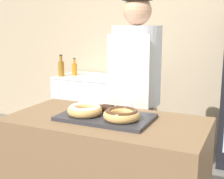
{
  "coord_description": "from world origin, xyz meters",
  "views": [
    {
      "loc": [
        0.87,
        -1.78,
        1.49
      ],
      "look_at": [
        0.0,
        0.1,
        1.06
      ],
      "focal_mm": 50.0,
      "sensor_mm": 36.0,
      "label": 1
    }
  ],
  "objects_px": {
    "brownie_back_right": "(120,110)",
    "donut_chocolate_glaze": "(122,114)",
    "brownie_back_left": "(106,108)",
    "donut_light_glaze": "(85,109)",
    "chest_freezer": "(99,108)",
    "bottle_amber": "(61,68)",
    "serving_tray": "(106,117)",
    "baker_person": "(136,94)",
    "bottle_orange": "(75,69)"
  },
  "relations": [
    {
      "from": "brownie_back_right",
      "to": "donut_chocolate_glaze",
      "type": "bearing_deg",
      "value": -62.61
    },
    {
      "from": "brownie_back_left",
      "to": "donut_light_glaze",
      "type": "bearing_deg",
      "value": -117.39
    },
    {
      "from": "brownie_back_right",
      "to": "chest_freezer",
      "type": "bearing_deg",
      "value": 121.59
    },
    {
      "from": "donut_chocolate_glaze",
      "to": "chest_freezer",
      "type": "xyz_separation_m",
      "value": [
        -1.09,
        1.8,
        -0.52
      ]
    },
    {
      "from": "donut_chocolate_glaze",
      "to": "brownie_back_right",
      "type": "distance_m",
      "value": 0.18
    },
    {
      "from": "chest_freezer",
      "to": "bottle_amber",
      "type": "relative_size",
      "value": 3.79
    },
    {
      "from": "donut_light_glaze",
      "to": "donut_chocolate_glaze",
      "type": "height_order",
      "value": "same"
    },
    {
      "from": "bottle_amber",
      "to": "serving_tray",
      "type": "bearing_deg",
      "value": -48.31
    },
    {
      "from": "baker_person",
      "to": "chest_freezer",
      "type": "height_order",
      "value": "baker_person"
    },
    {
      "from": "serving_tray",
      "to": "brownie_back_left",
      "type": "relative_size",
      "value": 7.11
    },
    {
      "from": "chest_freezer",
      "to": "bottle_orange",
      "type": "height_order",
      "value": "bottle_orange"
    },
    {
      "from": "chest_freezer",
      "to": "donut_chocolate_glaze",
      "type": "bearing_deg",
      "value": -58.76
    },
    {
      "from": "bottle_orange",
      "to": "donut_chocolate_glaze",
      "type": "bearing_deg",
      "value": -51.02
    },
    {
      "from": "serving_tray",
      "to": "bottle_amber",
      "type": "relative_size",
      "value": 2.19
    },
    {
      "from": "brownie_back_left",
      "to": "baker_person",
      "type": "distance_m",
      "value": 0.5
    },
    {
      "from": "serving_tray",
      "to": "baker_person",
      "type": "xyz_separation_m",
      "value": [
        -0.02,
        0.61,
        0.03
      ]
    },
    {
      "from": "serving_tray",
      "to": "donut_light_glaze",
      "type": "relative_size",
      "value": 2.62
    },
    {
      "from": "brownie_back_left",
      "to": "chest_freezer",
      "type": "height_order",
      "value": "brownie_back_left"
    },
    {
      "from": "donut_light_glaze",
      "to": "bottle_orange",
      "type": "xyz_separation_m",
      "value": [
        -1.16,
        1.76,
        -0.02
      ]
    },
    {
      "from": "bottle_amber",
      "to": "donut_chocolate_glaze",
      "type": "bearing_deg",
      "value": -46.52
    },
    {
      "from": "donut_chocolate_glaze",
      "to": "brownie_back_right",
      "type": "xyz_separation_m",
      "value": [
        -0.08,
        0.16,
        -0.02
      ]
    },
    {
      "from": "chest_freezer",
      "to": "donut_light_glaze",
      "type": "bearing_deg",
      "value": -65.35
    },
    {
      "from": "serving_tray",
      "to": "bottle_orange",
      "type": "bearing_deg",
      "value": 126.97
    },
    {
      "from": "bottle_orange",
      "to": "bottle_amber",
      "type": "xyz_separation_m",
      "value": [
        -0.12,
        -0.13,
        0.02
      ]
    },
    {
      "from": "brownie_back_right",
      "to": "baker_person",
      "type": "relative_size",
      "value": 0.05
    },
    {
      "from": "donut_chocolate_glaze",
      "to": "bottle_amber",
      "type": "xyz_separation_m",
      "value": [
        -1.55,
        1.63,
        0.0
      ]
    },
    {
      "from": "brownie_back_left",
      "to": "bottle_amber",
      "type": "xyz_separation_m",
      "value": [
        -1.36,
        1.47,
        0.02
      ]
    },
    {
      "from": "brownie_back_right",
      "to": "bottle_orange",
      "type": "relative_size",
      "value": 0.38
    },
    {
      "from": "brownie_back_left",
      "to": "bottle_amber",
      "type": "distance_m",
      "value": 2.01
    },
    {
      "from": "serving_tray",
      "to": "donut_light_glaze",
      "type": "height_order",
      "value": "donut_light_glaze"
    },
    {
      "from": "brownie_back_left",
      "to": "bottle_amber",
      "type": "height_order",
      "value": "bottle_amber"
    },
    {
      "from": "donut_light_glaze",
      "to": "donut_chocolate_glaze",
      "type": "distance_m",
      "value": 0.27
    },
    {
      "from": "baker_person",
      "to": "bottle_orange",
      "type": "xyz_separation_m",
      "value": [
        -1.28,
        1.11,
        0.0
      ]
    },
    {
      "from": "donut_light_glaze",
      "to": "brownie_back_left",
      "type": "bearing_deg",
      "value": 62.61
    },
    {
      "from": "serving_tray",
      "to": "donut_chocolate_glaze",
      "type": "height_order",
      "value": "donut_chocolate_glaze"
    },
    {
      "from": "brownie_back_left",
      "to": "chest_freezer",
      "type": "relative_size",
      "value": 0.08
    },
    {
      "from": "chest_freezer",
      "to": "serving_tray",
      "type": "bearing_deg",
      "value": -61.37
    },
    {
      "from": "brownie_back_left",
      "to": "bottle_amber",
      "type": "bearing_deg",
      "value": 132.78
    },
    {
      "from": "donut_light_glaze",
      "to": "bottle_orange",
      "type": "relative_size",
      "value": 1.03
    },
    {
      "from": "chest_freezer",
      "to": "bottle_orange",
      "type": "xyz_separation_m",
      "value": [
        -0.34,
        -0.03,
        0.5
      ]
    },
    {
      "from": "baker_person",
      "to": "chest_freezer",
      "type": "distance_m",
      "value": 1.56
    },
    {
      "from": "baker_person",
      "to": "bottle_amber",
      "type": "height_order",
      "value": "baker_person"
    },
    {
      "from": "donut_light_glaze",
      "to": "bottle_orange",
      "type": "bearing_deg",
      "value": 123.38
    },
    {
      "from": "donut_light_glaze",
      "to": "bottle_amber",
      "type": "relative_size",
      "value": 0.84
    },
    {
      "from": "donut_light_glaze",
      "to": "chest_freezer",
      "type": "relative_size",
      "value": 0.22
    },
    {
      "from": "serving_tray",
      "to": "baker_person",
      "type": "height_order",
      "value": "baker_person"
    },
    {
      "from": "brownie_back_right",
      "to": "bottle_amber",
      "type": "distance_m",
      "value": 2.08
    },
    {
      "from": "donut_light_glaze",
      "to": "donut_chocolate_glaze",
      "type": "xyz_separation_m",
      "value": [
        0.27,
        0.0,
        0.0
      ]
    },
    {
      "from": "brownie_back_right",
      "to": "bottle_orange",
      "type": "xyz_separation_m",
      "value": [
        -1.35,
        1.61,
        0.0
      ]
    },
    {
      "from": "donut_light_glaze",
      "to": "donut_chocolate_glaze",
      "type": "bearing_deg",
      "value": 0.0
    }
  ]
}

